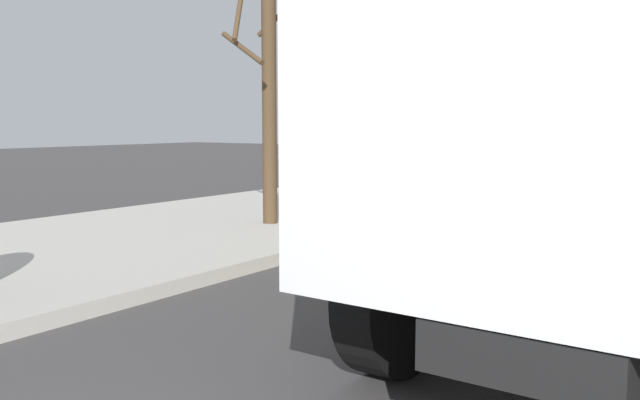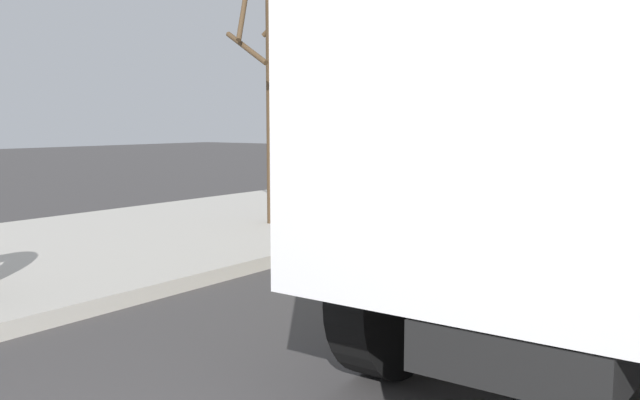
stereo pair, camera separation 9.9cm
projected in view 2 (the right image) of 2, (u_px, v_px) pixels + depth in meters
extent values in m
cube|color=silver|center=(584.00, 78.00, 3.52)|extent=(2.08, 2.56, 2.20)
cylinder|color=black|center=(390.00, 293.00, 4.58)|extent=(1.11, 0.33, 1.10)
cylinder|color=black|center=(591.00, 217.00, 8.23)|extent=(1.11, 0.33, 1.10)
cylinder|color=black|center=(604.00, 187.00, 12.08)|extent=(1.11, 0.35, 1.10)
cylinder|color=#4C3823|center=(273.00, 88.00, 10.27)|extent=(0.22, 0.22, 4.06)
cylinder|color=#4C3823|center=(246.00, 48.00, 9.91)|extent=(0.32, 0.97, 0.55)
cylinder|color=#4C3823|center=(292.00, 7.00, 10.60)|extent=(0.18, 1.14, 0.85)
cylinder|color=#4C3823|center=(244.00, 5.00, 10.18)|extent=(0.83, 0.52, 1.15)
cylinder|color=#595B5E|center=(442.00, 16.00, 12.51)|extent=(0.12, 0.12, 6.88)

